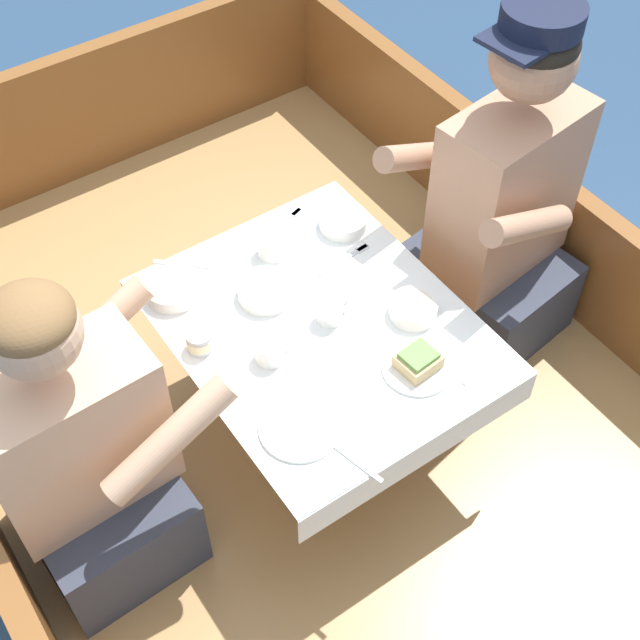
% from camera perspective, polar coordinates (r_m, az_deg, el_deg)
% --- Properties ---
extents(ground_plane, '(60.00, 60.00, 0.00)m').
position_cam_1_polar(ground_plane, '(2.80, -0.04, -9.35)').
color(ground_plane, navy).
extents(boat_deck, '(1.89, 2.86, 0.25)m').
position_cam_1_polar(boat_deck, '(2.69, -0.04, -7.97)').
color(boat_deck, '#A87F4C').
rests_on(boat_deck, ground_plane).
extents(gunwale_starboard, '(0.06, 2.86, 0.41)m').
position_cam_1_polar(gunwale_starboard, '(2.86, 15.27, 4.82)').
color(gunwale_starboard, brown).
rests_on(gunwale_starboard, boat_deck).
extents(bow_coaming, '(1.77, 0.06, 0.48)m').
position_cam_1_polar(bow_coaming, '(3.31, -14.31, 12.95)').
color(bow_coaming, brown).
rests_on(bow_coaming, boat_deck).
extents(cockpit_table, '(0.69, 0.84, 0.44)m').
position_cam_1_polar(cockpit_table, '(2.27, 0.00, -1.02)').
color(cockpit_table, '#B2B2B7').
rests_on(cockpit_table, boat_deck).
extents(person_port, '(0.53, 0.45, 0.93)m').
position_cam_1_polar(person_port, '(2.16, -14.83, -8.55)').
color(person_port, '#333847').
rests_on(person_port, boat_deck).
extents(person_starboard, '(0.56, 0.50, 1.08)m').
position_cam_1_polar(person_starboard, '(2.56, 11.48, 6.83)').
color(person_starboard, '#333847').
rests_on(person_starboard, boat_deck).
extents(plate_sandwich, '(0.17, 0.17, 0.01)m').
position_cam_1_polar(plate_sandwich, '(2.16, 6.24, -3.02)').
color(plate_sandwich, white).
rests_on(plate_sandwich, cockpit_table).
extents(plate_bread, '(0.19, 0.19, 0.01)m').
position_cam_1_polar(plate_bread, '(2.05, -1.30, -6.86)').
color(plate_bread, white).
rests_on(plate_bread, cockpit_table).
extents(sandwich, '(0.10, 0.09, 0.05)m').
position_cam_1_polar(sandwich, '(2.14, 6.30, -2.58)').
color(sandwich, tan).
rests_on(sandwich, plate_sandwich).
extents(bowl_port_near, '(0.13, 0.13, 0.04)m').
position_cam_1_polar(bowl_port_near, '(2.46, 1.50, 6.38)').
color(bowl_port_near, white).
rests_on(bowl_port_near, cockpit_table).
extents(bowl_starboard_near, '(0.12, 0.12, 0.04)m').
position_cam_1_polar(bowl_starboard_near, '(2.25, 5.99, 0.76)').
color(bowl_starboard_near, white).
rests_on(bowl_starboard_near, cockpit_table).
extents(bowl_center_far, '(0.14, 0.14, 0.04)m').
position_cam_1_polar(bowl_center_far, '(2.29, -3.54, 1.92)').
color(bowl_center_far, white).
rests_on(bowl_center_far, cockpit_table).
extents(bowl_port_far, '(0.14, 0.14, 0.04)m').
position_cam_1_polar(bowl_port_far, '(2.32, -9.44, 2.00)').
color(bowl_port_far, white).
rests_on(bowl_port_far, cockpit_table).
extents(coffee_cup_port, '(0.11, 0.08, 0.07)m').
position_cam_1_polar(coffee_cup_port, '(2.38, -3.09, 4.89)').
color(coffee_cup_port, white).
rests_on(coffee_cup_port, cockpit_table).
extents(coffee_cup_starboard, '(0.10, 0.07, 0.06)m').
position_cam_1_polar(coffee_cup_starboard, '(2.15, -3.22, -1.95)').
color(coffee_cup_starboard, white).
rests_on(coffee_cup_starboard, cockpit_table).
extents(coffee_cup_center, '(0.09, 0.07, 0.07)m').
position_cam_1_polar(coffee_cup_center, '(2.22, 0.72, 0.61)').
color(coffee_cup_center, white).
rests_on(coffee_cup_center, cockpit_table).
extents(tin_can, '(0.07, 0.07, 0.05)m').
position_cam_1_polar(tin_can, '(2.19, -7.71, -1.34)').
color(tin_can, silver).
rests_on(tin_can, cockpit_table).
extents(utensil_fork_port, '(0.17, 0.03, 0.00)m').
position_cam_1_polar(utensil_fork_port, '(2.39, 1.81, 4.06)').
color(utensil_fork_port, silver).
rests_on(utensil_fork_port, cockpit_table).
extents(utensil_fork_starboard, '(0.17, 0.07, 0.00)m').
position_cam_1_polar(utensil_fork_starboard, '(2.49, -2.26, 6.29)').
color(utensil_fork_starboard, silver).
rests_on(utensil_fork_starboard, cockpit_table).
extents(utensil_knife_port, '(0.13, 0.12, 0.00)m').
position_cam_1_polar(utensil_knife_port, '(2.40, -8.67, 3.54)').
color(utensil_knife_port, silver).
rests_on(utensil_knife_port, cockpit_table).
extents(utensil_spoon_port, '(0.06, 0.17, 0.01)m').
position_cam_1_polar(utensil_spoon_port, '(2.02, 1.51, -8.44)').
color(utensil_spoon_port, silver).
rests_on(utensil_spoon_port, cockpit_table).
extents(utensil_knife_starboard, '(0.16, 0.07, 0.00)m').
position_cam_1_polar(utensil_knife_starboard, '(2.20, 10.26, -2.61)').
color(utensil_knife_starboard, silver).
rests_on(utensil_knife_starboard, cockpit_table).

